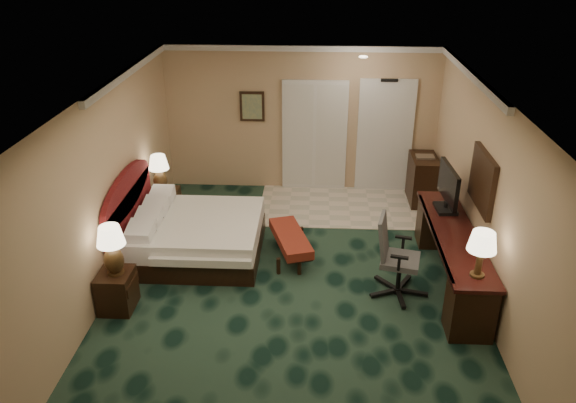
# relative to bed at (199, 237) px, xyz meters

# --- Properties ---
(floor) EXTENTS (5.00, 7.50, 0.00)m
(floor) POSITION_rel_bed_xyz_m (1.47, -1.14, -0.30)
(floor) COLOR black
(floor) RESTS_ON ground
(ceiling) EXTENTS (5.00, 7.50, 0.00)m
(ceiling) POSITION_rel_bed_xyz_m (1.47, -1.14, 2.40)
(ceiling) COLOR white
(ceiling) RESTS_ON wall_back
(wall_back) EXTENTS (5.00, 0.00, 2.70)m
(wall_back) POSITION_rel_bed_xyz_m (1.47, 2.61, 1.05)
(wall_back) COLOR tan
(wall_back) RESTS_ON ground
(wall_left) EXTENTS (0.00, 7.50, 2.70)m
(wall_left) POSITION_rel_bed_xyz_m (-1.03, -1.14, 1.05)
(wall_left) COLOR tan
(wall_left) RESTS_ON ground
(wall_right) EXTENTS (0.00, 7.50, 2.70)m
(wall_right) POSITION_rel_bed_xyz_m (3.97, -1.14, 1.05)
(wall_right) COLOR tan
(wall_right) RESTS_ON ground
(crown_molding) EXTENTS (5.00, 7.50, 0.10)m
(crown_molding) POSITION_rel_bed_xyz_m (1.47, -1.14, 2.35)
(crown_molding) COLOR silver
(crown_molding) RESTS_ON wall_back
(tile_patch) EXTENTS (3.20, 1.70, 0.01)m
(tile_patch) POSITION_rel_bed_xyz_m (2.37, 1.76, -0.29)
(tile_patch) COLOR #BBB6A4
(tile_patch) RESTS_ON ground
(headboard) EXTENTS (0.12, 2.00, 1.40)m
(headboard) POSITION_rel_bed_xyz_m (-0.97, -0.14, 0.40)
(headboard) COLOR #480A14
(headboard) RESTS_ON ground
(entry_door) EXTENTS (1.02, 0.06, 2.18)m
(entry_door) POSITION_rel_bed_xyz_m (3.02, 2.58, 0.75)
(entry_door) COLOR silver
(entry_door) RESTS_ON ground
(closet_doors) EXTENTS (1.20, 0.06, 2.10)m
(closet_doors) POSITION_rel_bed_xyz_m (1.72, 2.57, 0.75)
(closet_doors) COLOR silver
(closet_doors) RESTS_ON ground
(wall_art) EXTENTS (0.45, 0.06, 0.55)m
(wall_art) POSITION_rel_bed_xyz_m (0.57, 2.57, 1.30)
(wall_art) COLOR slate
(wall_art) RESTS_ON wall_back
(wall_mirror) EXTENTS (0.05, 0.95, 0.75)m
(wall_mirror) POSITION_rel_bed_xyz_m (3.93, -0.54, 1.25)
(wall_mirror) COLOR white
(wall_mirror) RESTS_ON wall_right
(bed) EXTENTS (1.86, 1.73, 0.59)m
(bed) POSITION_rel_bed_xyz_m (0.00, 0.00, 0.00)
(bed) COLOR white
(bed) RESTS_ON ground
(nightstand_near) EXTENTS (0.43, 0.49, 0.53)m
(nightstand_near) POSITION_rel_bed_xyz_m (-0.80, -1.42, -0.03)
(nightstand_near) COLOR black
(nightstand_near) RESTS_ON ground
(nightstand_far) EXTENTS (0.48, 0.55, 0.60)m
(nightstand_far) POSITION_rel_bed_xyz_m (-0.77, 0.94, 0.01)
(nightstand_far) COLOR black
(nightstand_far) RESTS_ON ground
(lamp_near) EXTENTS (0.41, 0.41, 0.68)m
(lamp_near) POSITION_rel_bed_xyz_m (-0.78, -1.42, 0.58)
(lamp_near) COLOR black
(lamp_near) RESTS_ON nightstand_near
(lamp_far) EXTENTS (0.38, 0.38, 0.62)m
(lamp_far) POSITION_rel_bed_xyz_m (-0.80, 0.99, 0.62)
(lamp_far) COLOR black
(lamp_far) RESTS_ON nightstand_far
(bed_bench) EXTENTS (0.73, 1.23, 0.39)m
(bed_bench) POSITION_rel_bed_xyz_m (1.40, -0.02, -0.10)
(bed_bench) COLOR maroon
(bed_bench) RESTS_ON ground
(desk) EXTENTS (0.59, 2.73, 0.79)m
(desk) POSITION_rel_bed_xyz_m (3.65, -0.59, 0.10)
(desk) COLOR black
(desk) RESTS_ON ground
(tv) EXTENTS (0.12, 0.87, 0.67)m
(tv) POSITION_rel_bed_xyz_m (3.67, 0.12, 0.83)
(tv) COLOR black
(tv) RESTS_ON desk
(desk_lamp) EXTENTS (0.44, 0.44, 0.60)m
(desk_lamp) POSITION_rel_bed_xyz_m (3.69, -1.64, 0.79)
(desk_lamp) COLOR black
(desk_lamp) RESTS_ON desk
(desk_chair) EXTENTS (0.78, 0.75, 1.13)m
(desk_chair) POSITION_rel_bed_xyz_m (2.91, -0.89, 0.27)
(desk_chair) COLOR #484849
(desk_chair) RESTS_ON ground
(minibar) EXTENTS (0.45, 0.82, 0.86)m
(minibar) POSITION_rel_bed_xyz_m (3.69, 2.06, 0.14)
(minibar) COLOR black
(minibar) RESTS_ON ground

